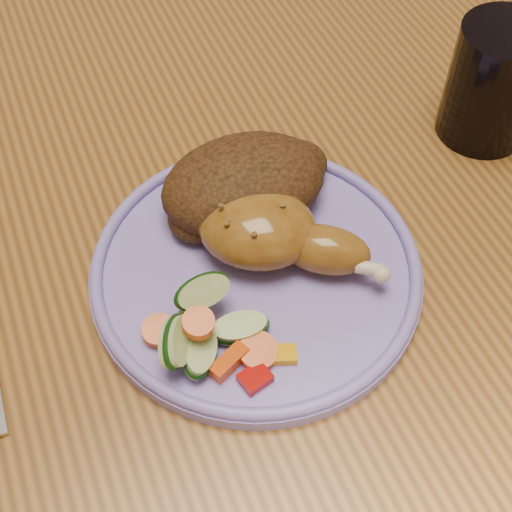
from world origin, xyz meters
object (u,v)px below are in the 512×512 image
Objects in this scene: chair_far at (103,33)px; drinking_glass at (494,83)px; dining_table at (240,250)px; plate at (256,272)px.

chair_far is 8.38× the size of drinking_glass.
chair_far is 0.75m from drinking_glass.
chair_far is at bearing 110.48° from drinking_glass.
chair_far reaches higher than dining_table.
plate is at bearing -91.61° from chair_far.
drinking_glass reaches higher than plate.
chair_far reaches higher than plate.
dining_table is 5.36× the size of plate.
chair_far is (0.00, 0.63, -0.17)m from dining_table.
chair_far is at bearing 90.00° from dining_table.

